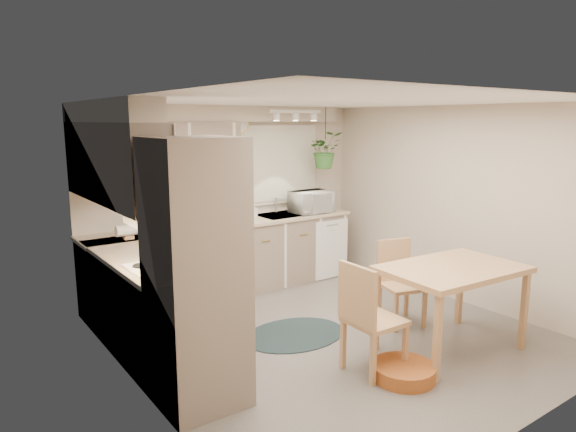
# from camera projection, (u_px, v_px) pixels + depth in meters

# --- Properties ---
(floor) EXTENTS (4.20, 4.20, 0.00)m
(floor) POSITION_uv_depth(u_px,v_px,m) (329.00, 335.00, 5.38)
(floor) COLOR #69635D
(floor) RESTS_ON ground
(ceiling) EXTENTS (4.20, 4.20, 0.00)m
(ceiling) POSITION_uv_depth(u_px,v_px,m) (333.00, 101.00, 4.94)
(ceiling) COLOR white
(ceiling) RESTS_ON wall_back
(wall_back) EXTENTS (4.00, 0.04, 2.40)m
(wall_back) POSITION_uv_depth(u_px,v_px,m) (229.00, 198.00, 6.84)
(wall_back) COLOR #C0B19F
(wall_back) RESTS_ON floor
(wall_front) EXTENTS (4.00, 0.04, 2.40)m
(wall_front) POSITION_uv_depth(u_px,v_px,m) (532.00, 272.00, 3.49)
(wall_front) COLOR #C0B19F
(wall_front) RESTS_ON floor
(wall_left) EXTENTS (0.04, 4.20, 2.40)m
(wall_left) POSITION_uv_depth(u_px,v_px,m) (137.00, 252.00, 4.01)
(wall_left) COLOR #C0B19F
(wall_left) RESTS_ON floor
(wall_right) EXTENTS (0.04, 4.20, 2.40)m
(wall_right) POSITION_uv_depth(u_px,v_px,m) (455.00, 204.00, 6.31)
(wall_right) COLOR #C0B19F
(wall_right) RESTS_ON floor
(base_cab_left) EXTENTS (0.60, 1.85, 0.90)m
(base_cab_left) POSITION_uv_depth(u_px,v_px,m) (140.00, 304.00, 5.02)
(base_cab_left) COLOR gray
(base_cab_left) RESTS_ON floor
(base_cab_back) EXTENTS (3.60, 0.60, 0.90)m
(base_cab_back) POSITION_uv_depth(u_px,v_px,m) (228.00, 259.00, 6.62)
(base_cab_back) COLOR gray
(base_cab_back) RESTS_ON floor
(counter_left) EXTENTS (0.64, 1.89, 0.04)m
(counter_left) POSITION_uv_depth(u_px,v_px,m) (138.00, 257.00, 4.94)
(counter_left) COLOR tan
(counter_left) RESTS_ON base_cab_left
(counter_back) EXTENTS (3.64, 0.64, 0.04)m
(counter_back) POSITION_uv_depth(u_px,v_px,m) (227.00, 224.00, 6.53)
(counter_back) COLOR tan
(counter_back) RESTS_ON base_cab_back
(oven_stack) EXTENTS (0.65, 0.65, 2.10)m
(oven_stack) POSITION_uv_depth(u_px,v_px,m) (196.00, 275.00, 3.93)
(oven_stack) COLOR gray
(oven_stack) RESTS_ON floor
(wall_oven_face) EXTENTS (0.02, 0.56, 0.58)m
(wall_oven_face) POSITION_uv_depth(u_px,v_px,m) (233.00, 268.00, 4.11)
(wall_oven_face) COLOR silver
(wall_oven_face) RESTS_ON oven_stack
(upper_cab_left) EXTENTS (0.35, 2.00, 0.75)m
(upper_cab_left) POSITION_uv_depth(u_px,v_px,m) (114.00, 163.00, 4.80)
(upper_cab_left) COLOR gray
(upper_cab_left) RESTS_ON wall_left
(upper_cab_back) EXTENTS (2.00, 0.35, 0.75)m
(upper_cab_back) POSITION_uv_depth(u_px,v_px,m) (160.00, 154.00, 6.01)
(upper_cab_back) COLOR gray
(upper_cab_back) RESTS_ON wall_back
(soffit_left) EXTENTS (0.30, 2.00, 0.20)m
(soffit_left) POSITION_uv_depth(u_px,v_px,m) (108.00, 111.00, 4.70)
(soffit_left) COLOR #C0B19F
(soffit_left) RESTS_ON wall_left
(soffit_back) EXTENTS (3.60, 0.30, 0.20)m
(soffit_back) POSITION_uv_depth(u_px,v_px,m) (219.00, 114.00, 6.40)
(soffit_back) COLOR #C0B19F
(soffit_back) RESTS_ON wall_back
(cooktop) EXTENTS (0.52, 0.58, 0.02)m
(cooktop) POSITION_uv_depth(u_px,v_px,m) (162.00, 268.00, 4.48)
(cooktop) COLOR silver
(cooktop) RESTS_ON counter_left
(range_hood) EXTENTS (0.40, 0.60, 0.14)m
(range_hood) POSITION_uv_depth(u_px,v_px,m) (157.00, 217.00, 4.39)
(range_hood) COLOR silver
(range_hood) RESTS_ON upper_cab_left
(window_blinds) EXTENTS (1.40, 0.02, 1.00)m
(window_blinds) POSITION_uv_depth(u_px,v_px,m) (273.00, 165.00, 7.14)
(window_blinds) COLOR silver
(window_blinds) RESTS_ON wall_back
(window_frame) EXTENTS (1.50, 0.02, 1.10)m
(window_frame) POSITION_uv_depth(u_px,v_px,m) (273.00, 165.00, 7.15)
(window_frame) COLOR beige
(window_frame) RESTS_ON wall_back
(sink) EXTENTS (0.70, 0.48, 0.10)m
(sink) POSITION_uv_depth(u_px,v_px,m) (284.00, 218.00, 7.06)
(sink) COLOR #A3A5AA
(sink) RESTS_ON counter_back
(dishwasher_front) EXTENTS (0.58, 0.02, 0.83)m
(dishwasher_front) POSITION_uv_depth(u_px,v_px,m) (332.00, 249.00, 7.24)
(dishwasher_front) COLOR silver
(dishwasher_front) RESTS_ON base_cab_back
(track_light_bar) EXTENTS (0.80, 0.04, 0.04)m
(track_light_bar) POSITION_uv_depth(u_px,v_px,m) (295.00, 111.00, 6.59)
(track_light_bar) COLOR silver
(track_light_bar) RESTS_ON ceiling
(wall_clock) EXTENTS (0.30, 0.03, 0.30)m
(wall_clock) POSITION_uv_depth(u_px,v_px,m) (238.00, 123.00, 6.72)
(wall_clock) COLOR gold
(wall_clock) RESTS_ON wall_back
(dining_table) EXTENTS (1.39, 0.97, 0.84)m
(dining_table) POSITION_uv_depth(u_px,v_px,m) (450.00, 308.00, 4.98)
(dining_table) COLOR tan
(dining_table) RESTS_ON floor
(chair_left) EXTENTS (0.49, 0.49, 1.01)m
(chair_left) POSITION_uv_depth(u_px,v_px,m) (375.00, 317.00, 4.52)
(chair_left) COLOR tan
(chair_left) RESTS_ON floor
(chair_back) EXTENTS (0.53, 0.53, 0.92)m
(chair_back) POSITION_uv_depth(u_px,v_px,m) (402.00, 284.00, 5.59)
(chair_back) COLOR tan
(chair_back) RESTS_ON floor
(braided_rug) EXTENTS (1.16, 0.90, 0.01)m
(braided_rug) POSITION_uv_depth(u_px,v_px,m) (295.00, 334.00, 5.38)
(braided_rug) COLOR black
(braided_rug) RESTS_ON floor
(pet_bed) EXTENTS (0.57, 0.57, 0.13)m
(pet_bed) POSITION_uv_depth(u_px,v_px,m) (403.00, 372.00, 4.46)
(pet_bed) COLOR #AE5622
(pet_bed) RESTS_ON floor
(microwave) EXTENTS (0.56, 0.31, 0.38)m
(microwave) POSITION_uv_depth(u_px,v_px,m) (311.00, 199.00, 7.16)
(microwave) COLOR silver
(microwave) RESTS_ON counter_back
(soap_bottle) EXTENTS (0.12, 0.18, 0.08)m
(soap_bottle) POSITION_uv_depth(u_px,v_px,m) (254.00, 213.00, 6.93)
(soap_bottle) COLOR silver
(soap_bottle) RESTS_ON counter_back
(hanging_plant) EXTENTS (0.61, 0.64, 0.40)m
(hanging_plant) POSITION_uv_depth(u_px,v_px,m) (325.00, 154.00, 7.18)
(hanging_plant) COLOR #326A2A
(hanging_plant) RESTS_ON ceiling
(coffee_maker) EXTENTS (0.24, 0.27, 0.34)m
(coffee_maker) POSITION_uv_depth(u_px,v_px,m) (176.00, 215.00, 6.11)
(coffee_maker) COLOR black
(coffee_maker) RESTS_ON counter_back
(toaster) EXTENTS (0.27, 0.18, 0.16)m
(toaster) POSITION_uv_depth(u_px,v_px,m) (201.00, 219.00, 6.33)
(toaster) COLOR #A3A5AA
(toaster) RESTS_ON counter_back
(knife_block) EXTENTS (0.10, 0.10, 0.22)m
(knife_block) POSITION_uv_depth(u_px,v_px,m) (220.00, 214.00, 6.51)
(knife_block) COLOR tan
(knife_block) RESTS_ON counter_back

